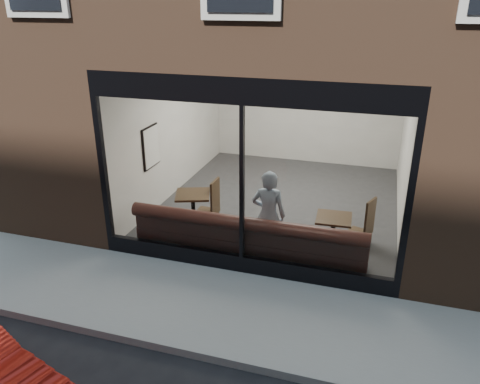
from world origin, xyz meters
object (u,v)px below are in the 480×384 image
(cafe_chair_left, at_px, (207,212))
(cafe_table_left, at_px, (193,195))
(banquette, at_px, (249,248))
(cafe_table_right, at_px, (334,218))
(cafe_chair_right, at_px, (358,233))
(person, at_px, (268,215))

(cafe_chair_left, bearing_deg, cafe_table_left, 67.21)
(banquette, distance_m, cafe_table_right, 1.55)
(banquette, height_order, cafe_chair_left, banquette)
(cafe_chair_left, bearing_deg, banquette, 137.81)
(banquette, bearing_deg, cafe_chair_right, 32.24)
(banquette, bearing_deg, cafe_chair_left, 136.92)
(person, relative_size, cafe_table_left, 2.52)
(banquette, height_order, cafe_chair_right, banquette)
(person, height_order, cafe_table_right, person)
(person, relative_size, cafe_table_right, 2.71)
(banquette, xyz_separation_m, cafe_table_left, (-1.35, 0.80, 0.52))
(person, height_order, cafe_chair_left, person)
(banquette, distance_m, cafe_chair_right, 2.09)
(cafe_table_right, xyz_separation_m, cafe_chair_left, (-2.56, 0.58, -0.50))
(cafe_table_left, relative_size, cafe_chair_right, 1.73)
(banquette, distance_m, cafe_chair_left, 1.65)
(cafe_chair_left, distance_m, cafe_chair_right, 2.98)
(person, xyz_separation_m, cafe_chair_left, (-1.49, 0.93, -0.56))
(person, relative_size, cafe_chair_right, 4.34)
(cafe_chair_right, bearing_deg, cafe_table_right, 75.47)
(person, bearing_deg, banquette, 31.34)
(cafe_table_right, xyz_separation_m, cafe_chair_right, (0.41, 0.57, -0.50))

